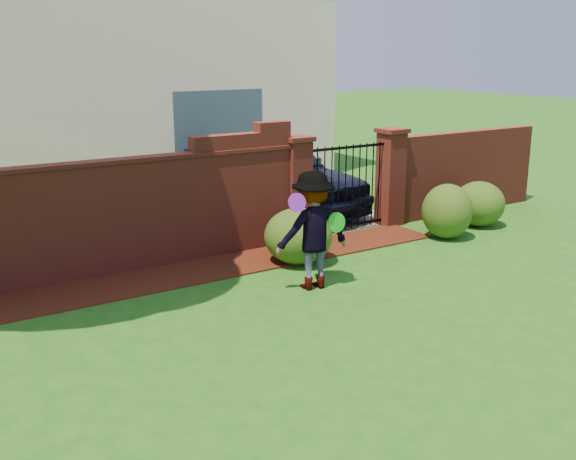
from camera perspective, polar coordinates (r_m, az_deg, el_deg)
ground at (r=7.81m, az=2.41°, el=-10.29°), size 80.00×80.00×0.01m
mulch_bed at (r=10.17m, az=-13.09°, el=-4.46°), size 11.10×1.08×0.03m
brick_wall at (r=10.25m, az=-20.24°, el=0.47°), size 8.70×0.31×2.16m
brick_wall_return at (r=14.70m, az=14.49°, el=4.76°), size 4.00×0.25×1.70m
pillar_left at (r=11.96m, az=0.71°, el=3.51°), size 0.50×0.50×1.88m
pillar_right at (r=13.29m, az=8.64°, el=4.50°), size 0.50×0.50×1.88m
iron_gate at (r=12.61m, az=4.87°, el=3.58°), size 1.78×0.03×1.60m
driveway at (r=16.06m, az=-3.99°, el=2.96°), size 3.20×8.00×0.01m
house at (r=18.46m, az=-17.50°, el=13.76°), size 12.40×6.40×6.30m
car at (r=14.14m, az=-0.63°, el=4.68°), size 2.61×4.97×1.61m
shrub_left at (r=10.79m, az=0.87°, el=-0.52°), size 1.10×1.10×0.90m
shrub_middle at (r=12.56m, az=13.26°, el=1.54°), size 0.91×0.91×1.00m
shrub_right at (r=13.63m, az=15.80°, el=2.13°), size 0.98×0.98×0.88m
man at (r=9.55m, az=2.16°, el=-0.08°), size 1.19×0.80×1.70m
frisbee_purple at (r=9.18m, az=0.76°, el=2.33°), size 0.27×0.11×0.26m
frisbee_green at (r=9.52m, az=4.09°, el=0.64°), size 0.29×0.08×0.29m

